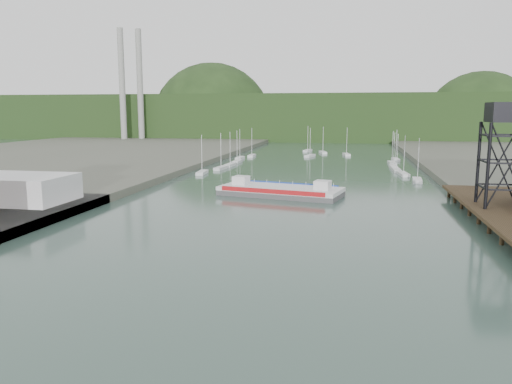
% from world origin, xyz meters
% --- Properties ---
extents(white_shed, '(18.00, 12.00, 4.50)m').
position_xyz_m(white_shed, '(-44.00, 50.00, 3.85)').
color(white_shed, silver).
rests_on(white_shed, west_quay).
extents(lift_tower, '(6.50, 6.50, 16.00)m').
position_xyz_m(lift_tower, '(35.00, 58.00, 15.65)').
color(lift_tower, black).
rests_on(lift_tower, east_pier).
extents(marina_sailboats, '(57.71, 92.65, 0.90)m').
position_xyz_m(marina_sailboats, '(0.08, 138.46, 0.35)').
color(marina_sailboats, silver).
rests_on(marina_sailboats, ground).
extents(smokestacks, '(11.20, 8.20, 60.00)m').
position_xyz_m(smokestacks, '(-106.00, 232.50, 30.00)').
color(smokestacks, gray).
rests_on(smokestacks, ground).
extents(distant_hills, '(500.00, 120.00, 80.00)m').
position_xyz_m(distant_hills, '(-3.98, 301.35, 10.38)').
color(distant_hills, '#1D3015').
rests_on(distant_hills, ground).
extents(chain_ferry, '(25.76, 14.73, 3.49)m').
position_xyz_m(chain_ferry, '(-1.98, 73.76, 1.00)').
color(chain_ferry, '#4D4D4F').
rests_on(chain_ferry, ground).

